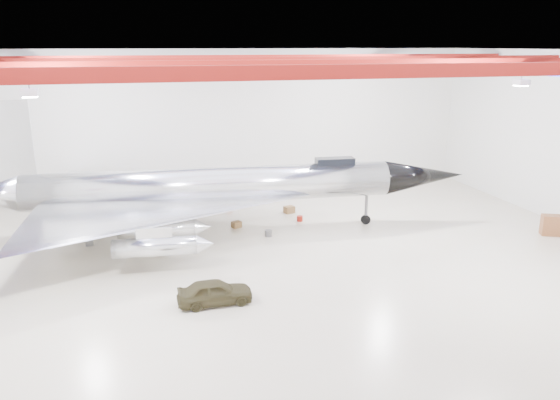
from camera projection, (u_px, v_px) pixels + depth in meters
name	position (u px, v px, depth m)	size (l,w,h in m)	color
floor	(269.00, 260.00, 29.64)	(40.00, 40.00, 0.00)	beige
wall_back	(220.00, 123.00, 42.03)	(40.00, 40.00, 0.00)	silver
ceiling	(267.00, 51.00, 26.61)	(40.00, 40.00, 0.00)	#0A0F38
ceiling_structure	(267.00, 65.00, 26.80)	(39.50, 29.50, 1.08)	maroon
jet_aircraft	(212.00, 190.00, 33.18)	(30.67, 19.02, 8.36)	silver
jeep	(215.00, 292.00, 24.52)	(1.36, 3.37, 1.15)	#36301B
desk	(553.00, 225.00, 33.39)	(1.38, 0.69, 1.26)	brown
crate_ply	(160.00, 247.00, 31.10)	(0.53, 0.42, 0.37)	olive
toolbox_red	(229.00, 209.00, 38.39)	(0.42, 0.34, 0.29)	maroon
engine_drum	(268.00, 233.00, 33.29)	(0.44, 0.44, 0.39)	#59595B
parts_bin	(289.00, 210.00, 37.91)	(0.68, 0.54, 0.47)	olive
crate_small	(89.00, 243.00, 31.80)	(0.44, 0.35, 0.30)	#59595B
tool_chest	(300.00, 219.00, 36.17)	(0.39, 0.39, 0.35)	maroon
oil_barrel	(236.00, 224.00, 34.91)	(0.57, 0.45, 0.40)	olive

